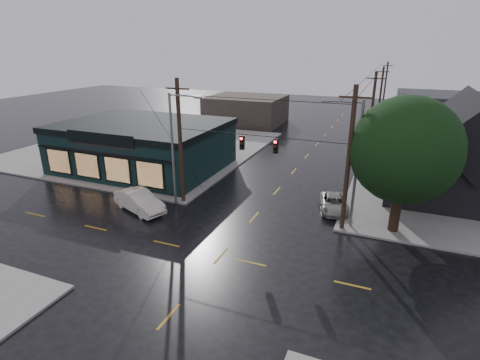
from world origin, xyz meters
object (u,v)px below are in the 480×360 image
at_px(suv_silver, 334,203).
at_px(utility_pole_ne, 341,230).
at_px(sedan_cream, 139,201).
at_px(utility_pole_nw, 184,202).
at_px(corner_tree, 405,150).

bearing_deg(suv_silver, utility_pole_ne, -84.64).
bearing_deg(sedan_cream, suv_silver, -46.25).
bearing_deg(utility_pole_ne, suv_silver, 109.05).
distance_m(utility_pole_ne, sedan_cream, 15.63).
distance_m(utility_pole_nw, suv_silver, 12.34).
relative_size(corner_tree, utility_pole_ne, 0.93).
bearing_deg(utility_pole_nw, corner_tree, 3.65).
bearing_deg(utility_pole_nw, utility_pole_ne, 0.00).
distance_m(utility_pole_nw, utility_pole_ne, 13.00).
relative_size(corner_tree, suv_silver, 2.22).
xyz_separation_m(utility_pole_nw, utility_pole_ne, (13.00, 0.00, 0.00)).
bearing_deg(corner_tree, utility_pole_ne, -162.83).
distance_m(corner_tree, sedan_cream, 19.81).
bearing_deg(suv_silver, sedan_cream, -171.14).
bearing_deg(utility_pole_ne, sedan_cream, -169.75).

